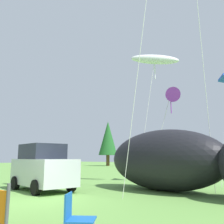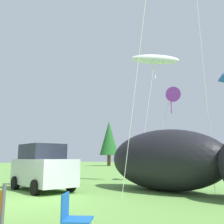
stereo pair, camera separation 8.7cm
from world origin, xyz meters
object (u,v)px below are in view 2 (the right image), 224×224
object	(u,v)px
kite_purple_delta	(171,94)
kite_white_ghost	(155,60)
folding_chair	(72,214)
inflatable_cat	(180,162)
parked_car	(43,168)

from	to	relation	value
kite_purple_delta	kite_white_ghost	bearing A→B (deg)	-110.32
folding_chair	kite_purple_delta	world-z (taller)	kite_purple_delta
folding_chair	kite_purple_delta	size ratio (longest dim) A/B	0.14
kite_purple_delta	inflatable_cat	bearing A→B (deg)	-61.55
folding_chair	kite_white_ghost	bearing A→B (deg)	75.73
parked_car	kite_white_ghost	distance (m)	9.45
folding_chair	kite_white_ghost	world-z (taller)	kite_white_ghost
inflatable_cat	kite_purple_delta	bearing A→B (deg)	127.66
parked_car	inflatable_cat	distance (m)	6.35
folding_chair	inflatable_cat	size ratio (longest dim) A/B	0.10
kite_white_ghost	kite_purple_delta	size ratio (longest dim) A/B	1.31
parked_car	folding_chair	bearing A→B (deg)	-20.36
parked_car	folding_chair	distance (m)	7.71
kite_white_ghost	parked_car	bearing A→B (deg)	-114.53
parked_car	folding_chair	xyz separation A→B (m)	(6.52, -4.06, -0.55)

